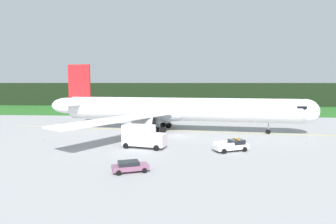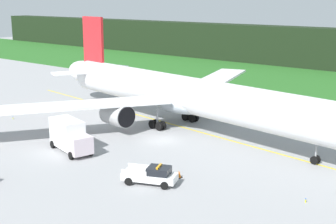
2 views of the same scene
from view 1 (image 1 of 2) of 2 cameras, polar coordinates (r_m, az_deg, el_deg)
The scene contains 11 objects.
ground at distance 55.77m, azimuth 1.79°, elevation -4.88°, with size 320.00×320.00×0.00m, color #969698.
grass_verge at distance 106.94m, azimuth 2.72°, elevation 0.34°, with size 320.00×38.51×0.04m, color #276122.
distant_tree_line at distance 128.52m, azimuth 2.90°, elevation 3.55°, with size 288.00×7.34×10.18m, color black.
taxiway_centerline_main at distance 62.00m, azimuth 2.08°, elevation -3.77°, with size 78.32×0.30×0.01m, color yellow.
airliner at distance 61.52m, azimuth 1.33°, elevation 0.46°, with size 58.15×52.46×14.50m.
ops_pickup_truck at distance 44.81m, azimuth 12.71°, elevation -6.54°, with size 5.60×3.87×1.94m.
catering_truck at distance 45.88m, azimuth -5.09°, elevation -4.81°, with size 7.24×4.05×3.86m.
staff_car at distance 34.31m, azimuth -7.63°, elevation -10.67°, with size 4.61×3.23×1.30m.
apron_cone at distance 47.97m, azimuth 13.29°, elevation -6.39°, with size 0.59×0.59×0.74m.
taxiway_edge_light_east at distance 53.71m, azimuth 25.88°, elevation -5.67°, with size 0.12×0.12×0.39m.
taxiway_edge_light_west at distance 55.92m, azimuth -23.61°, elevation -5.13°, with size 0.12×0.12×0.39m.
Camera 1 is at (1.81, -54.75, 10.49)m, focal length 30.50 mm.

